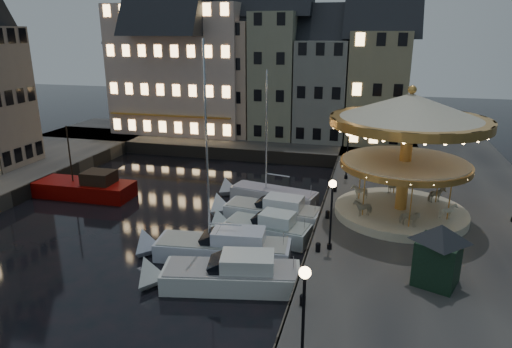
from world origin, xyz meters
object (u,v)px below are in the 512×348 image
(streetlamp_a, at_px, (304,303))
(motorboat_e, at_px, (267,212))
(bollard_d, at_px, (335,188))
(motorboat_c, at_px, (217,248))
(bollard_c, at_px, (327,214))
(motorboat_b, at_px, (224,276))
(bollard_a, at_px, (303,299))
(motorboat_d, at_px, (262,229))
(ticket_kiosk, at_px, (440,244))
(bollard_b, at_px, (318,247))
(streetlamp_b, at_px, (332,205))
(red_fishing_boat, at_px, (86,189))
(motorboat_f, at_px, (267,195))
(streetlamp_c, at_px, (348,148))
(carousel, at_px, (408,132))

(streetlamp_a, distance_m, motorboat_e, 17.27)
(bollard_d, bearing_deg, motorboat_c, -120.73)
(bollard_c, height_order, motorboat_b, motorboat_b)
(streetlamp_a, relative_size, bollard_a, 7.32)
(motorboat_d, relative_size, ticket_kiosk, 1.88)
(streetlamp_a, xyz_separation_m, bollard_b, (-0.60, 9.50, -2.41))
(streetlamp_b, xyz_separation_m, red_fishing_boat, (-20.91, 7.14, -3.31))
(motorboat_b, distance_m, motorboat_e, 9.53)
(bollard_c, height_order, motorboat_f, motorboat_f)
(streetlamp_a, xyz_separation_m, streetlamp_b, (0.00, 10.00, 0.00))
(streetlamp_b, relative_size, bollard_c, 7.32)
(bollard_a, xyz_separation_m, motorboat_c, (-6.16, 5.64, -0.92))
(bollard_a, xyz_separation_m, motorboat_d, (-4.18, 9.13, -0.97))
(streetlamp_b, height_order, motorboat_d, streetlamp_b)
(streetlamp_a, relative_size, ticket_kiosk, 1.16)
(motorboat_d, height_order, red_fishing_boat, red_fishing_boat)
(bollard_c, xyz_separation_m, motorboat_d, (-4.18, -1.37, -0.97))
(motorboat_d, distance_m, motorboat_e, 3.04)
(streetlamp_c, distance_m, motorboat_e, 9.56)
(bollard_a, distance_m, motorboat_d, 10.09)
(red_fishing_boat, distance_m, ticket_kiosk, 28.20)
(bollard_b, distance_m, motorboat_f, 11.78)
(streetlamp_c, height_order, bollard_b, streetlamp_c)
(bollard_b, height_order, bollard_d, same)
(streetlamp_c, bearing_deg, bollard_c, -93.81)
(bollard_b, xyz_separation_m, motorboat_f, (-5.41, 10.41, -1.07))
(motorboat_b, bearing_deg, bollard_b, 31.48)
(streetlamp_c, height_order, carousel, carousel)
(motorboat_c, bearing_deg, bollard_d, 59.27)
(bollard_a, distance_m, carousel, 14.14)
(motorboat_b, bearing_deg, motorboat_e, 88.91)
(red_fishing_boat, bearing_deg, bollard_c, -7.42)
(motorboat_b, relative_size, ticket_kiosk, 2.38)
(motorboat_e, xyz_separation_m, motorboat_f, (-0.90, 3.76, -0.11))
(bollard_b, height_order, ticket_kiosk, ticket_kiosk)
(motorboat_c, distance_m, red_fishing_boat, 16.02)
(streetlamp_c, relative_size, motorboat_f, 0.39)
(motorboat_c, bearing_deg, carousel, 30.88)
(motorboat_f, height_order, carousel, motorboat_f)
(streetlamp_c, distance_m, bollard_d, 4.29)
(bollard_c, bearing_deg, motorboat_c, -141.73)
(streetlamp_b, xyz_separation_m, streetlamp_c, (0.00, 13.50, 0.00))
(bollard_d, xyz_separation_m, motorboat_b, (-4.69, -13.37, -0.96))
(motorboat_b, bearing_deg, streetlamp_a, -51.41)
(motorboat_f, bearing_deg, bollard_a, -71.22)
(streetlamp_b, distance_m, motorboat_b, 7.12)
(bollard_c, bearing_deg, streetlamp_c, 86.19)
(streetlamp_a, height_order, motorboat_e, streetlamp_a)
(motorboat_f, relative_size, carousel, 1.07)
(streetlamp_b, bearing_deg, motorboat_d, 146.77)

